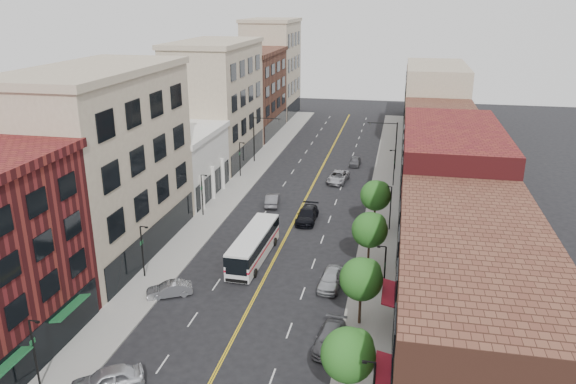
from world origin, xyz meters
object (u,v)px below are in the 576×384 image
Objects in this scene: car_parked_far at (331,279)px; car_lane_behind at (272,200)px; car_angle_a at (107,380)px; car_lane_b at (338,177)px; car_parked_mid at (330,338)px; car_lane_c at (355,161)px; car_lane_a at (307,215)px; city_bus at (254,244)px; car_angle_b at (169,289)px.

car_parked_far is 1.04× the size of car_lane_behind.
car_lane_b is at bearing 135.95° from car_angle_a.
car_parked_mid is 48.77m from car_lane_c.
car_lane_a is 24.64m from car_lane_c.
car_lane_c is at bearing 96.13° from car_parked_far.
city_bus is 11.64m from car_lane_a.
car_parked_far is (-1.15, 9.16, 0.10)m from car_parked_mid.
car_parked_far is at bearing -87.01° from car_lane_c.
car_angle_b is at bearing 73.63° from car_lane_behind.
car_lane_a is (8.82, 19.66, 0.14)m from car_angle_b.
city_bus is at bearing -95.04° from car_lane_b.
car_parked_far is 22.02m from car_lane_behind.
car_lane_behind is at bearing 98.01° from city_bus.
car_parked_far is 15.87m from car_lane_a.
car_lane_a is (7.89, 32.20, -0.02)m from car_angle_a.
car_lane_a is at bearing -96.90° from car_lane_c.
car_parked_far is (13.57, 4.52, 0.15)m from car_angle_b.
car_lane_b reaches higher than car_parked_mid.
city_bus reaches higher than car_lane_c.
car_lane_c is (8.60, 19.91, -0.07)m from car_lane_behind.
car_angle_a is at bearing 77.95° from car_lane_behind.
car_lane_behind is at bearing 121.05° from car_parked_far.
car_parked_far is at bearing 109.03° from car_lane_behind.
car_lane_a reaches higher than car_lane_c.
car_lane_b is (1.79, 15.58, -0.03)m from car_lane_a.
car_parked_mid is at bearing -52.84° from city_bus.
car_parked_far is 0.86× the size of car_lane_b.
car_parked_mid is (13.79, 7.90, -0.11)m from car_angle_a.
car_lane_b is at bearing 80.52° from city_bus.
car_lane_c is (11.28, 56.60, -0.14)m from car_angle_a.
car_angle_b is (-5.32, -8.59, -1.00)m from city_bus.
car_parked_far reaches higher than car_angle_b.
car_lane_behind is (2.69, 36.69, -0.07)m from car_angle_a.
car_angle_a is 21.23m from car_parked_far.
city_bus is at bearing 130.86° from car_parked_mid.
car_lane_c is at bearing 98.40° from car_parked_mid.
car_parked_far is 1.18× the size of car_lane_c.
car_angle_a is at bearing -144.73° from car_parked_mid.
city_bus is 2.05× the size of car_lane_a.
car_angle_a reaches higher than car_lane_b.
car_lane_c is (1.60, 8.83, -0.09)m from car_lane_b.
city_bus is at bearing -107.53° from car_lane_a.
car_angle_b is 0.88× the size of car_lane_behind.
city_bus is at bearing -99.98° from car_lane_c.
car_angle_a is 0.88× the size of car_lane_a.
car_parked_mid is 1.22× the size of car_lane_c.
city_bus is 21.59m from car_angle_a.
city_bus is 2.32× the size of car_parked_mid.
car_lane_b is (-2.96, 30.72, -0.04)m from car_parked_far.
car_lane_c is at bearing 136.60° from car_angle_b.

